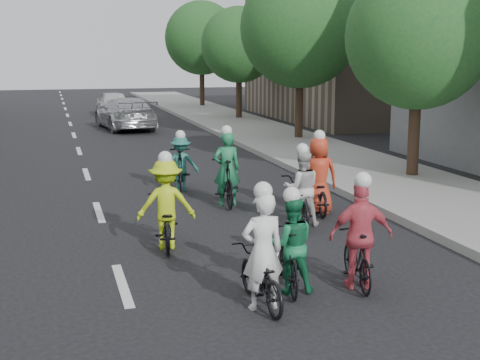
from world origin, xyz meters
name	(u,v)px	position (x,y,z in m)	size (l,w,h in m)	color
ground	(122,285)	(0.00, 0.00, 0.00)	(120.00, 120.00, 0.00)	black
sidewalk_right	(336,160)	(8.00, 10.00, 0.07)	(4.00, 80.00, 0.15)	gray
curb_right	(280,162)	(6.05, 10.00, 0.09)	(0.18, 80.00, 0.18)	#999993
bldg_se	(369,45)	(16.00, 24.00, 4.00)	(10.00, 14.00, 8.00)	gray
tree_r_0	(419,36)	(8.80, 6.60, 3.96)	(4.00, 4.00, 5.97)	black
tree_r_1	(300,28)	(8.80, 15.60, 4.52)	(4.80, 4.80, 6.93)	black
tree_r_2	(239,45)	(8.80, 24.60, 3.96)	(4.00, 4.00, 5.97)	black
tree_r_3	(202,38)	(8.80, 33.60, 4.52)	(4.80, 4.80, 6.93)	black
cyclist_0	(261,267)	(1.78, -1.43, 0.58)	(0.64, 1.61, 1.80)	black
cyclist_1	(290,252)	(2.39, -0.91, 0.60)	(0.79, 1.65, 1.60)	black
cyclist_2	(166,212)	(1.00, 1.85, 0.66)	(1.13, 1.83, 1.79)	black
cyclist_3	(359,245)	(3.45, -1.06, 0.66)	(1.02, 1.52, 1.79)	black
cyclist_4	(317,184)	(4.70, 3.62, 0.65)	(0.91, 1.81, 1.87)	black
cyclist_5	(226,177)	(2.94, 4.94, 0.66)	(0.68, 1.88, 1.89)	black
cyclist_6	(301,196)	(3.96, 2.74, 0.61)	(0.98, 1.92, 1.71)	black
cyclist_7	(180,167)	(2.23, 6.86, 0.63)	(1.01, 1.91, 1.59)	black
follow_car_lead	(125,113)	(2.44, 21.78, 0.75)	(2.10, 5.17, 1.50)	#ACADB1
follow_car_trail	(113,103)	(2.56, 29.52, 0.70)	(1.66, 4.13, 1.41)	silver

